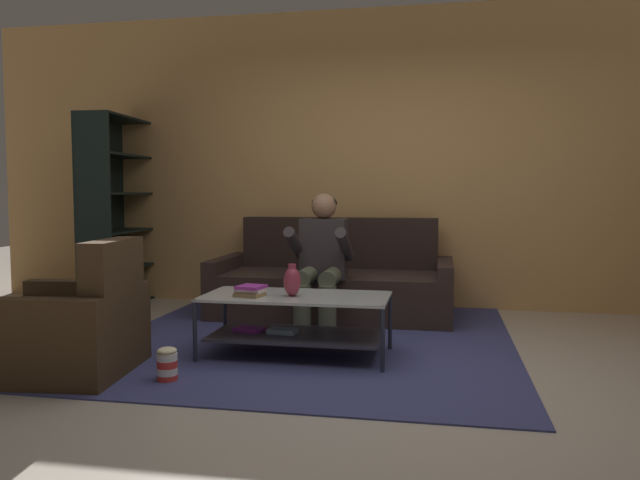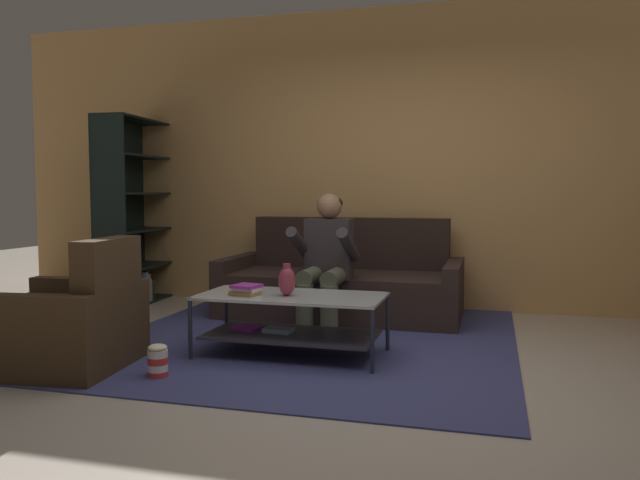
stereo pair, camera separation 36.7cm
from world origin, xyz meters
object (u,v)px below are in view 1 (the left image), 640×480
object	(u,v)px
couch	(333,285)
coffee_table	(295,316)
book_stack	(250,291)
bookshelf	(113,230)
vase	(292,281)
armchair	(67,330)
popcorn_tub	(167,364)
person_seated_center	(321,256)

from	to	relation	value
couch	coffee_table	xyz separation A→B (m)	(-0.01, -1.48, 0.01)
book_stack	bookshelf	bearing A→B (deg)	139.69
couch	book_stack	world-z (taller)	couch
couch	book_stack	distance (m)	1.62
vase	bookshelf	world-z (taller)	bookshelf
book_stack	armchair	size ratio (longest dim) A/B	0.23
bookshelf	popcorn_tub	size ratio (longest dim) A/B	8.92
person_seated_center	book_stack	xyz separation A→B (m)	(-0.30, -1.00, -0.14)
popcorn_tub	bookshelf	bearing A→B (deg)	125.49
book_stack	armchair	bearing A→B (deg)	-150.48
coffee_table	armchair	bearing A→B (deg)	-152.54
person_seated_center	couch	bearing A→B (deg)	90.00
person_seated_center	book_stack	distance (m)	1.05
coffee_table	popcorn_tub	size ratio (longest dim) A/B	6.06
popcorn_tub	person_seated_center	bearing A→B (deg)	68.58
bookshelf	book_stack	bearing A→B (deg)	-40.31
book_stack	armchair	distance (m)	1.17
coffee_table	bookshelf	bearing A→B (deg)	145.26
coffee_table	popcorn_tub	xyz separation A→B (m)	(-0.61, -0.70, -0.18)
person_seated_center	vase	world-z (taller)	person_seated_center
couch	popcorn_tub	bearing A→B (deg)	-106.06
vase	armchair	distance (m)	1.44
book_stack	bookshelf	distance (m)	2.53
vase	popcorn_tub	world-z (taller)	vase
book_stack	coffee_table	bearing A→B (deg)	19.55
coffee_table	popcorn_tub	world-z (taller)	coffee_table
coffee_table	armchair	size ratio (longest dim) A/B	1.38
couch	armchair	bearing A→B (deg)	-121.19
person_seated_center	armchair	world-z (taller)	person_seated_center
bookshelf	couch	bearing A→B (deg)	-1.22
couch	armchair	world-z (taller)	couch
couch	armchair	xyz separation A→B (m)	(-1.30, -2.15, -0.00)
vase	person_seated_center	bearing A→B (deg)	88.79
coffee_table	book_stack	bearing A→B (deg)	-160.45
coffee_table	vase	bearing A→B (deg)	-98.51
couch	coffee_table	distance (m)	1.48
couch	person_seated_center	size ratio (longest dim) A/B	1.91
armchair	coffee_table	bearing A→B (deg)	27.46
couch	person_seated_center	world-z (taller)	person_seated_center
couch	person_seated_center	xyz separation A→B (m)	(-0.00, -0.58, 0.33)
person_seated_center	vase	size ratio (longest dim) A/B	5.11
book_stack	popcorn_tub	distance (m)	0.77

